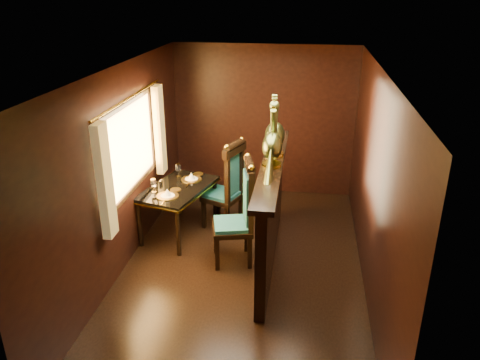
{
  "coord_description": "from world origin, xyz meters",
  "views": [
    {
      "loc": [
        0.71,
        -5.02,
        3.36
      ],
      "look_at": [
        -0.09,
        0.4,
        1.06
      ],
      "focal_mm": 35.0,
      "sensor_mm": 36.0,
      "label": 1
    }
  ],
  "objects_px": {
    "chair_right": "(230,183)",
    "peacock_right": "(275,124)",
    "chair_left": "(242,209)",
    "peacock_left": "(272,134)",
    "dining_table": "(178,191)"
  },
  "relations": [
    {
      "from": "chair_left",
      "to": "peacock_left",
      "type": "distance_m",
      "value": 1.08
    },
    {
      "from": "dining_table",
      "to": "peacock_left",
      "type": "bearing_deg",
      "value": -10.17
    },
    {
      "from": "peacock_right",
      "to": "chair_left",
      "type": "bearing_deg",
      "value": -137.51
    },
    {
      "from": "dining_table",
      "to": "chair_left",
      "type": "relative_size",
      "value": 0.98
    },
    {
      "from": "chair_right",
      "to": "peacock_right",
      "type": "distance_m",
      "value": 1.35
    },
    {
      "from": "peacock_right",
      "to": "peacock_left",
      "type": "bearing_deg",
      "value": -90.0
    },
    {
      "from": "chair_left",
      "to": "peacock_left",
      "type": "bearing_deg",
      "value": -22.15
    },
    {
      "from": "peacock_right",
      "to": "chair_right",
      "type": "bearing_deg",
      "value": 141.57
    },
    {
      "from": "dining_table",
      "to": "chair_right",
      "type": "relative_size",
      "value": 1.01
    },
    {
      "from": "chair_left",
      "to": "dining_table",
      "type": "bearing_deg",
      "value": 135.56
    },
    {
      "from": "dining_table",
      "to": "chair_right",
      "type": "xyz_separation_m",
      "value": [
        0.7,
        0.26,
        0.06
      ]
    },
    {
      "from": "peacock_left",
      "to": "chair_left",
      "type": "bearing_deg",
      "value": 171.71
    },
    {
      "from": "dining_table",
      "to": "peacock_right",
      "type": "relative_size",
      "value": 1.68
    },
    {
      "from": "chair_left",
      "to": "peacock_right",
      "type": "distance_m",
      "value": 1.14
    },
    {
      "from": "chair_left",
      "to": "peacock_left",
      "type": "xyz_separation_m",
      "value": [
        0.36,
        -0.05,
        1.02
      ]
    }
  ]
}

